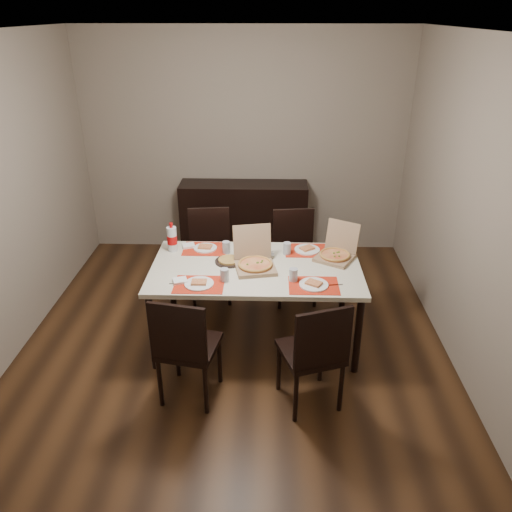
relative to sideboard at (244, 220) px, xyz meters
The scene contains 18 objects.
ground 1.84m from the sideboard, 90.00° to the right, with size 3.80×4.00×0.02m, color #402613.
room_walls 1.86m from the sideboard, 90.00° to the right, with size 3.84×4.02×2.62m.
sideboard is the anchor object (origin of this frame).
dining_table 1.82m from the sideboard, 83.68° to the right, with size 1.80×1.00×0.75m.
chair_near_left 2.63m from the sideboard, 96.54° to the right, with size 0.49×0.49×0.93m.
chair_near_right 2.74m from the sideboard, 76.23° to the right, with size 0.53×0.53×0.93m.
chair_far_left 1.04m from the sideboard, 106.69° to the right, with size 0.47×0.47×0.93m.
chair_far_right 1.15m from the sideboard, 60.33° to the right, with size 0.47×0.47×0.93m.
setting_near_left 2.14m from the sideboard, 95.81° to the right, with size 0.48×0.30×0.11m.
setting_near_right 2.21m from the sideboard, 73.40° to the right, with size 0.44×0.30×0.11m.
setting_far_left 1.53m from the sideboard, 99.34° to the right, with size 0.46×0.30×0.11m.
setting_far_right 1.64m from the sideboard, 67.93° to the right, with size 0.45×0.30×0.11m.
napkin_loose 1.83m from the sideboard, 84.99° to the right, with size 0.12×0.11×0.02m, color white.
pizza_box_center 1.86m from the sideboard, 84.08° to the right, with size 0.39×0.42×0.33m.
pizza_box_right 1.88m from the sideboard, 60.70° to the right, with size 0.43×0.44×0.30m.
faina_plate 1.75m from the sideboard, 91.25° to the right, with size 0.25×0.25×0.03m.
dip_bowl 1.66m from the sideboard, 79.67° to the right, with size 0.13×0.13×0.03m, color white.
soda_bottle 1.66m from the sideboard, 110.79° to the right, with size 0.09×0.09×0.27m.
Camera 1 is at (0.31, -3.82, 2.73)m, focal length 35.00 mm.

